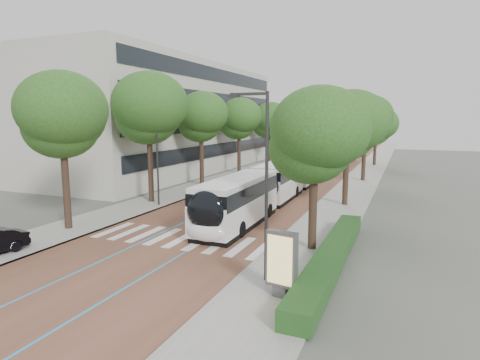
{
  "coord_description": "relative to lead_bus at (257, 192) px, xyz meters",
  "views": [
    {
      "loc": [
        12.14,
        -18.64,
        7.04
      ],
      "look_at": [
        0.57,
        9.03,
        2.4
      ],
      "focal_mm": 30.0,
      "sensor_mm": 36.0,
      "label": 1
    }
  ],
  "objects": [
    {
      "name": "lead_bus",
      "position": [
        0.0,
        0.0,
        0.0
      ],
      "size": [
        2.78,
        18.43,
        3.2
      ],
      "rotation": [
        0.0,
        0.0,
        0.01
      ],
      "color": "black",
      "rests_on": "ground"
    },
    {
      "name": "zebra_crossing",
      "position": [
        -1.85,
        -7.77,
        -1.6
      ],
      "size": [
        10.55,
        3.6,
        0.01
      ],
      "color": "silver",
      "rests_on": "ground"
    },
    {
      "name": "lane_line_right",
      "position": [
        -0.45,
        31.23,
        -1.6
      ],
      "size": [
        0.12,
        126.0,
        0.01
      ],
      "primitive_type": "cube",
      "color": "#2890CB",
      "rests_on": "road"
    },
    {
      "name": "road",
      "position": [
        -2.05,
        31.23,
        -1.62
      ],
      "size": [
        11.0,
        140.0,
        0.02
      ],
      "primitive_type": "cube",
      "color": "brown",
      "rests_on": "ground"
    },
    {
      "name": "trees_left",
      "position": [
        -9.55,
        17.05,
        5.28
      ],
      "size": [
        6.15,
        60.71,
        10.19
      ],
      "color": "black",
      "rests_on": "ground"
    },
    {
      "name": "ad_panel",
      "position": [
        5.83,
        -13.03,
        -0.14
      ],
      "size": [
        1.3,
        0.58,
        2.61
      ],
      "rotation": [
        0.0,
        0.0,
        -0.18
      ],
      "color": "#59595B",
      "rests_on": "sidewalk_right"
    },
    {
      "name": "kerb_right",
      "position": [
        3.55,
        31.23,
        -1.57
      ],
      "size": [
        0.2,
        140.0,
        0.14
      ],
      "primitive_type": "cube",
      "color": "gray",
      "rests_on": "ground"
    },
    {
      "name": "hedge",
      "position": [
        7.05,
        -8.77,
        -1.11
      ],
      "size": [
        1.2,
        14.0,
        0.8
      ],
      "primitive_type": "cube",
      "color": "#174319",
      "rests_on": "sidewalk_right"
    },
    {
      "name": "lamp_post_left",
      "position": [
        -8.15,
        -0.77,
        2.49
      ],
      "size": [
        0.14,
        0.14,
        8.0
      ],
      "primitive_type": "cylinder",
      "color": "#2A2A2C",
      "rests_on": "sidewalk_left"
    },
    {
      "name": "trees_right",
      "position": [
        5.65,
        14.55,
        4.47
      ],
      "size": [
        5.79,
        47.44,
        8.98
      ],
      "color": "black",
      "rests_on": "ground"
    },
    {
      "name": "ground",
      "position": [
        -2.05,
        -8.77,
        -1.63
      ],
      "size": [
        160.0,
        160.0,
        0.0
      ],
      "primitive_type": "plane",
      "color": "#51544C",
      "rests_on": "ground"
    },
    {
      "name": "bus_queued_0",
      "position": [
        -0.22,
        15.99,
        -0.0
      ],
      "size": [
        2.92,
        12.47,
        3.2
      ],
      "rotation": [
        0.0,
        0.0,
        0.03
      ],
      "color": "silver",
      "rests_on": "ground"
    },
    {
      "name": "sidewalk_right",
      "position": [
        5.45,
        31.23,
        -1.57
      ],
      "size": [
        4.0,
        140.0,
        0.12
      ],
      "primitive_type": "cube",
      "color": "gray",
      "rests_on": "ground"
    },
    {
      "name": "lane_line_left",
      "position": [
        -3.65,
        31.23,
        -1.6
      ],
      "size": [
        0.12,
        126.0,
        0.01
      ],
      "primitive_type": "cube",
      "color": "#2890CB",
      "rests_on": "road"
    },
    {
      "name": "bus_queued_1",
      "position": [
        0.46,
        28.98,
        -0.0
      ],
      "size": [
        2.96,
        12.48,
        3.2
      ],
      "rotation": [
        0.0,
        0.0,
        -0.04
      ],
      "color": "silver",
      "rests_on": "ground"
    },
    {
      "name": "streetlight_near",
      "position": [
        4.56,
        -11.77,
        3.19
      ],
      "size": [
        1.82,
        0.2,
        8.0
      ],
      "color": "#2A2A2C",
      "rests_on": "sidewalk_right"
    },
    {
      "name": "streetlight_far",
      "position": [
        4.56,
        13.23,
        3.19
      ],
      "size": [
        1.82,
        0.2,
        8.0
      ],
      "color": "#2A2A2C",
      "rests_on": "sidewalk_right"
    },
    {
      "name": "kerb_left",
      "position": [
        -7.65,
        31.23,
        -1.57
      ],
      "size": [
        0.2,
        140.0,
        0.14
      ],
      "primitive_type": "cube",
      "color": "gray",
      "rests_on": "ground"
    },
    {
      "name": "sidewalk_left",
      "position": [
        -9.55,
        31.23,
        -1.57
      ],
      "size": [
        4.0,
        140.0,
        0.12
      ],
      "primitive_type": "cube",
      "color": "gray",
      "rests_on": "ground"
    },
    {
      "name": "bus_queued_2",
      "position": [
        -0.0,
        42.1,
        -0.0
      ],
      "size": [
        3.03,
        12.49,
        3.2
      ],
      "rotation": [
        0.0,
        0.0,
        0.04
      ],
      "color": "silver",
      "rests_on": "ground"
    },
    {
      "name": "office_building",
      "position": [
        -21.53,
        19.23,
        5.37
      ],
      "size": [
        18.11,
        40.0,
        14.0
      ],
      "color": "#98978D",
      "rests_on": "ground"
    }
  ]
}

